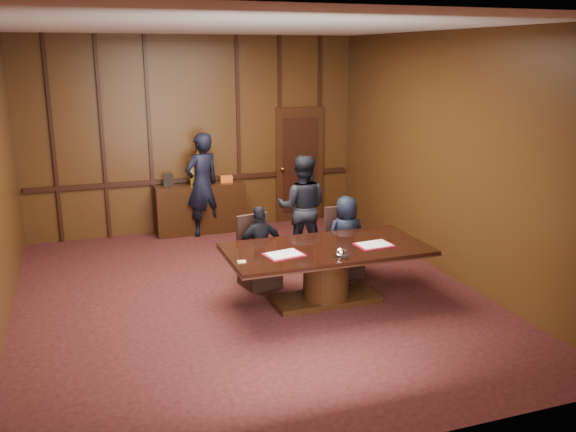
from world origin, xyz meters
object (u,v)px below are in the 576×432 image
Objects in this scene: signatory_left at (260,247)px; signatory_right at (346,237)px; sideboard at (200,206)px; conference_table at (326,265)px; witness_left at (202,184)px; witness_right at (302,207)px.

signatory_right is (1.30, 0.00, 0.02)m from signatory_left.
sideboard is 3.87m from conference_table.
conference_table is 1.03m from signatory_right.
signatory_right is 3.21m from witness_left.
witness_right reaches higher than conference_table.
witness_right is at bearing -57.88° from sideboard.
witness_left is at bearing -82.73° from sideboard.
sideboard is 3.34m from signatory_right.
witness_left is at bearing -88.44° from signatory_left.
witness_left reaches higher than signatory_right.
signatory_left is 2.83m from witness_left.
conference_table is at bearing 80.81° from witness_left.
witness_left is (-0.88, 3.60, 0.41)m from conference_table.
sideboard is at bearing -88.29° from signatory_left.
witness_right is (0.99, 0.99, 0.25)m from signatory_left.
sideboard is at bearing -105.64° from witness_left.
witness_left reaches higher than witness_right.
witness_right is at bearing -138.05° from signatory_left.
witness_left is 2.18m from witness_right.
signatory_left is at bearing 2.88° from signatory_right.
witness_left reaches higher than signatory_left.
witness_right reaches higher than signatory_right.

